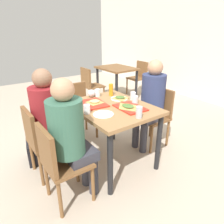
{
  "coord_description": "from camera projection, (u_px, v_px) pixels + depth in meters",
  "views": [
    {
      "loc": [
        1.79,
        -1.31,
        1.61
      ],
      "look_at": [
        0.0,
        0.0,
        0.69
      ],
      "focal_mm": 32.37,
      "sensor_mm": 36.0,
      "label": 1
    }
  ],
  "objects": [
    {
      "name": "ground_plane",
      "position": [
        112.0,
        161.0,
        2.67
      ],
      "size": [
        10.0,
        10.0,
        0.02
      ],
      "primitive_type": "cube",
      "color": "#B7A893"
    },
    {
      "name": "main_table",
      "position": [
        112.0,
        115.0,
        2.41
      ],
      "size": [
        1.02,
        0.82,
        0.77
      ],
      "color": "#9E7247",
      "rests_on": "ground_plane"
    },
    {
      "name": "chair_near_left",
      "position": [
        41.0,
        138.0,
        2.24
      ],
      "size": [
        0.4,
        0.4,
        0.84
      ],
      "color": "brown",
      "rests_on": "ground_plane"
    },
    {
      "name": "chair_near_right",
      "position": [
        59.0,
        161.0,
        1.86
      ],
      "size": [
        0.4,
        0.4,
        0.84
      ],
      "color": "brown",
      "rests_on": "ground_plane"
    },
    {
      "name": "chair_far_side",
      "position": [
        156.0,
        113.0,
        2.91
      ],
      "size": [
        0.4,
        0.4,
        0.84
      ],
      "color": "brown",
      "rests_on": "ground_plane"
    },
    {
      "name": "chair_left_end",
      "position": [
        78.0,
        106.0,
        3.15
      ],
      "size": [
        0.4,
        0.4,
        0.84
      ],
      "color": "brown",
      "rests_on": "ground_plane"
    },
    {
      "name": "person_in_red",
      "position": [
        50.0,
        115.0,
        2.22
      ],
      "size": [
        0.32,
        0.42,
        1.25
      ],
      "color": "#383842",
      "rests_on": "ground_plane"
    },
    {
      "name": "person_in_brown_jacket",
      "position": [
        70.0,
        133.0,
        1.84
      ],
      "size": [
        0.32,
        0.42,
        1.25
      ],
      "color": "#383842",
      "rests_on": "ground_plane"
    },
    {
      "name": "person_far_side",
      "position": [
        151.0,
        98.0,
        2.74
      ],
      "size": [
        0.32,
        0.42,
        1.25
      ],
      "color": "#383842",
      "rests_on": "ground_plane"
    },
    {
      "name": "tray_red_near",
      "position": [
        94.0,
        104.0,
        2.42
      ],
      "size": [
        0.39,
        0.3,
        0.02
      ],
      "primitive_type": "cube",
      "rotation": [
        0.0,
        0.0,
        -0.12
      ],
      "color": "red",
      "rests_on": "main_table"
    },
    {
      "name": "tray_red_far",
      "position": [
        130.0,
        108.0,
        2.3
      ],
      "size": [
        0.38,
        0.28,
        0.02
      ],
      "primitive_type": "cube",
      "rotation": [
        0.0,
        0.0,
        -0.06
      ],
      "color": "red",
      "rests_on": "main_table"
    },
    {
      "name": "paper_plate_center",
      "position": [
        119.0,
        99.0,
        2.61
      ],
      "size": [
        0.22,
        0.22,
        0.01
      ],
      "primitive_type": "cylinder",
      "color": "white",
      "rests_on": "main_table"
    },
    {
      "name": "paper_plate_near_edge",
      "position": [
        103.0,
        114.0,
        2.13
      ],
      "size": [
        0.22,
        0.22,
        0.01
      ],
      "primitive_type": "cylinder",
      "color": "white",
      "rests_on": "main_table"
    },
    {
      "name": "pizza_slice_a",
      "position": [
        95.0,
        102.0,
        2.44
      ],
      "size": [
        0.25,
        0.25,
        0.02
      ],
      "color": "tan",
      "rests_on": "tray_red_near"
    },
    {
      "name": "pizza_slice_b",
      "position": [
        128.0,
        106.0,
        2.29
      ],
      "size": [
        0.25,
        0.2,
        0.02
      ],
      "color": "tan",
      "rests_on": "tray_red_far"
    },
    {
      "name": "pizza_slice_c",
      "position": [
        120.0,
        98.0,
        2.6
      ],
      "size": [
        0.24,
        0.24,
        0.02
      ],
      "color": "tan",
      "rests_on": "paper_plate_center"
    },
    {
      "name": "plastic_cup_a",
      "position": [
        133.0,
        96.0,
        2.56
      ],
      "size": [
        0.07,
        0.07,
        0.1
      ],
      "primitive_type": "cylinder",
      "color": "white",
      "rests_on": "main_table"
    },
    {
      "name": "plastic_cup_b",
      "position": [
        87.0,
        109.0,
        2.14
      ],
      "size": [
        0.07,
        0.07,
        0.1
      ],
      "primitive_type": "cylinder",
      "color": "white",
      "rests_on": "main_table"
    },
    {
      "name": "plastic_cup_c",
      "position": [
        98.0,
        93.0,
        2.69
      ],
      "size": [
        0.07,
        0.07,
        0.1
      ],
      "primitive_type": "cylinder",
      "color": "white",
      "rests_on": "main_table"
    },
    {
      "name": "plastic_cup_d",
      "position": [
        135.0,
        100.0,
        2.42
      ],
      "size": [
        0.07,
        0.07,
        0.1
      ],
      "primitive_type": "cylinder",
      "color": "white",
      "rests_on": "main_table"
    },
    {
      "name": "soda_can",
      "position": [
        139.0,
        112.0,
        2.03
      ],
      "size": [
        0.07,
        0.07,
        0.12
      ],
      "primitive_type": "cylinder",
      "color": "#B7BCC6",
      "rests_on": "main_table"
    },
    {
      "name": "condiment_bottle",
      "position": [
        111.0,
        90.0,
        2.71
      ],
      "size": [
        0.06,
        0.06,
        0.16
      ],
      "primitive_type": "cylinder",
      "color": "orange",
      "rests_on": "main_table"
    },
    {
      "name": "foil_bundle",
      "position": [
        91.0,
        93.0,
        2.67
      ],
      "size": [
        0.1,
        0.1,
        0.1
      ],
      "primitive_type": "sphere",
      "color": "silver",
      "rests_on": "main_table"
    },
    {
      "name": "handbag",
      "position": [
        34.0,
        151.0,
        2.62
      ],
      "size": [
        0.35,
        0.23,
        0.28
      ],
      "primitive_type": "cube",
      "rotation": [
        0.0,
        0.0,
        -0.22
      ],
      "color": "black",
      "rests_on": "ground_plane"
    },
    {
      "name": "background_table",
      "position": [
        117.0,
        73.0,
        4.77
      ],
      "size": [
        0.9,
        0.7,
        0.77
      ],
      "color": "brown",
      "rests_on": "ground_plane"
    },
    {
      "name": "background_chair_near",
      "position": [
        90.0,
        84.0,
        4.43
      ],
      "size": [
        0.4,
        0.4,
        0.84
      ],
      "color": "brown",
      "rests_on": "ground_plane"
    },
    {
      "name": "background_chair_far",
      "position": [
        139.0,
        75.0,
        5.23
      ],
      "size": [
        0.4,
        0.4,
        0.84
      ],
      "color": "brown",
      "rests_on": "ground_plane"
    }
  ]
}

